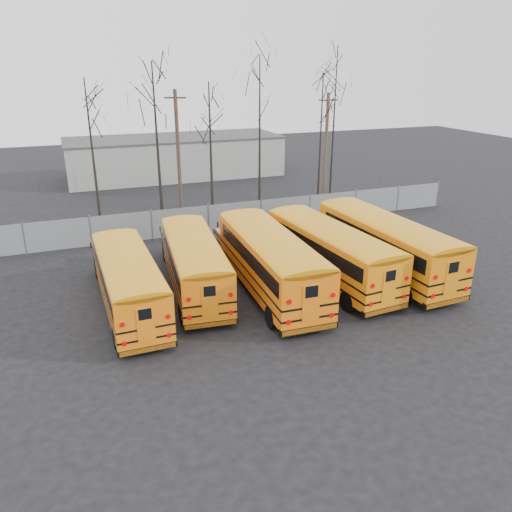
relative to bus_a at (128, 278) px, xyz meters
name	(u,v)px	position (x,y,z in m)	size (l,w,h in m)	color
ground	(274,302)	(6.91, -1.70, -1.72)	(120.00, 120.00, 0.00)	black
fence	(209,219)	(6.91, 10.30, -0.72)	(40.00, 0.04, 2.00)	gray
distant_building	(175,157)	(8.91, 30.30, 0.28)	(22.00, 8.00, 4.00)	#9B9B97
bus_a	(128,278)	(0.00, 0.00, 0.00)	(2.60, 10.55, 2.94)	black
bus_b	(194,259)	(3.52, 1.14, 0.03)	(3.53, 10.88, 2.99)	black
bus_c	(269,257)	(7.12, -0.38, 0.22)	(3.18, 11.95, 3.32)	black
bus_d	(328,248)	(10.71, -0.18, 0.16)	(3.55, 11.62, 3.21)	black
bus_e	(383,240)	(14.10, -0.36, 0.25)	(3.27, 12.11, 3.36)	black
utility_pole_left	(178,150)	(6.45, 17.09, 3.14)	(1.62, 0.70, 9.47)	#473428
utility_pole_right	(326,147)	(18.83, 15.39, 2.94)	(1.61, 0.41, 9.08)	brown
tree_2	(93,156)	(-0.20, 14.34, 3.48)	(0.26, 0.26, 10.41)	black
tree_3	(157,144)	(4.46, 14.94, 4.02)	(0.26, 0.26, 11.48)	black
tree_4	(211,154)	(8.06, 13.25, 3.32)	(0.26, 0.26, 10.09)	black
tree_5	(260,134)	(12.93, 15.81, 4.25)	(0.26, 0.26, 11.95)	black
tree_6	(320,145)	(16.86, 12.75, 3.58)	(0.26, 0.26, 10.60)	black
tree_7	(334,125)	(19.83, 16.04, 4.63)	(0.26, 0.26, 12.70)	black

